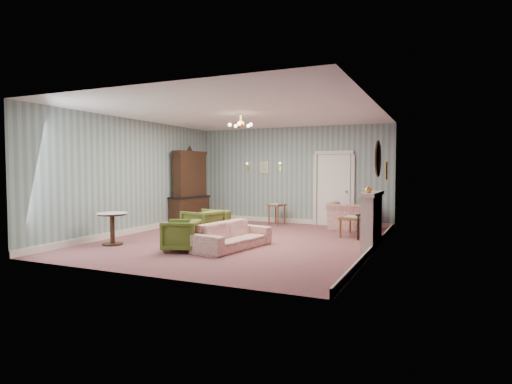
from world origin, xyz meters
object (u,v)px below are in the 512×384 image
at_px(olive_chair_c, 215,221).
at_px(dresser, 190,186).
at_px(sofa_chintz, 233,231).
at_px(fireplace, 372,220).
at_px(side_table_black, 368,227).
at_px(pedestal_table, 112,229).
at_px(coffee_table, 354,226).
at_px(olive_chair_a, 181,234).
at_px(olive_chair_b, 203,223).
at_px(wingback_chair, 350,212).

height_order(olive_chair_c, dresser, dresser).
height_order(sofa_chintz, fireplace, fireplace).
bearing_deg(side_table_black, pedestal_table, -150.31).
distance_m(coffee_table, side_table_black, 0.68).
xyz_separation_m(sofa_chintz, side_table_black, (2.37, 2.14, -0.07)).
bearing_deg(olive_chair_c, sofa_chintz, 25.69).
bearing_deg(coffee_table, olive_chair_a, -129.67).
relative_size(olive_chair_a, fireplace, 0.49).
xyz_separation_m(olive_chair_a, side_table_black, (3.19, 2.80, -0.04)).
height_order(olive_chair_b, wingback_chair, wingback_chair).
relative_size(dresser, fireplace, 1.64).
height_order(olive_chair_c, fireplace, fireplace).
distance_m(coffee_table, pedestal_table, 5.63).
relative_size(olive_chair_b, fireplace, 0.55).
bearing_deg(olive_chair_c, dresser, -144.19).
distance_m(olive_chair_b, coffee_table, 3.67).
bearing_deg(wingback_chair, olive_chair_a, 61.34).
height_order(wingback_chair, dresser, dresser).
xyz_separation_m(olive_chair_b, sofa_chintz, (1.11, -0.65, -0.02)).
bearing_deg(pedestal_table, dresser, 95.77).
height_order(sofa_chintz, pedestal_table, sofa_chintz).
xyz_separation_m(sofa_chintz, dresser, (-2.93, 2.91, 0.78)).
bearing_deg(dresser, olive_chair_c, -32.62).
distance_m(sofa_chintz, coffee_table, 3.31).
relative_size(wingback_chair, coffee_table, 1.19).
bearing_deg(sofa_chintz, wingback_chair, -14.28).
bearing_deg(pedestal_table, olive_chair_c, 59.78).
relative_size(olive_chair_c, fireplace, 0.48).
xyz_separation_m(olive_chair_a, olive_chair_b, (-0.29, 1.31, 0.04)).
bearing_deg(olive_chair_c, fireplace, 73.10).
bearing_deg(fireplace, coffee_table, 115.48).
relative_size(sofa_chintz, pedestal_table, 2.67).
bearing_deg(fireplace, olive_chair_c, 177.34).
xyz_separation_m(olive_chair_b, dresser, (-1.82, 2.26, 0.76)).
xyz_separation_m(coffee_table, side_table_black, (0.42, -0.54, 0.06)).
xyz_separation_m(dresser, fireplace, (5.51, -1.56, -0.57)).
bearing_deg(olive_chair_c, olive_chair_a, -2.31).
xyz_separation_m(olive_chair_c, fireplace, (3.86, -0.18, 0.24)).
bearing_deg(pedestal_table, fireplace, 21.51).
distance_m(side_table_black, pedestal_table, 5.68).
bearing_deg(fireplace, wingback_chair, 111.48).
height_order(dresser, side_table_black, dresser).
bearing_deg(olive_chair_b, wingback_chair, 150.44).
bearing_deg(coffee_table, dresser, 177.23).
relative_size(olive_chair_a, wingback_chair, 0.61).
relative_size(sofa_chintz, dresser, 0.81).
distance_m(olive_chair_a, wingback_chair, 5.02).
height_order(olive_chair_a, coffee_table, olive_chair_a).
height_order(dresser, pedestal_table, dresser).
bearing_deg(side_table_black, wingback_chair, 114.58).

